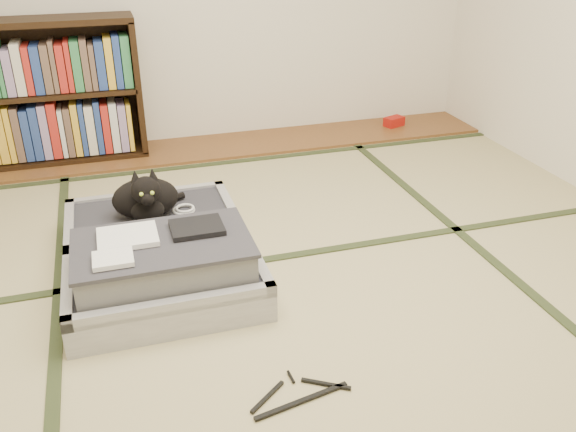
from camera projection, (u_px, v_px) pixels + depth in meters
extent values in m
plane|color=tan|center=(301.00, 304.00, 2.62)|extent=(4.50, 4.50, 0.00)
cube|color=brown|center=(213.00, 147.00, 4.33)|extent=(4.00, 0.50, 0.02)
cube|color=#A9150D|center=(394.00, 121.00, 4.71)|extent=(0.17, 0.14, 0.07)
cube|color=#2D381E|center=(56.00, 347.00, 2.36)|extent=(0.05, 4.50, 0.01)
cube|color=#2D381E|center=(501.00, 268.00, 2.88)|extent=(0.05, 4.50, 0.01)
cube|color=#2D381E|center=(275.00, 258.00, 2.96)|extent=(4.00, 0.05, 0.01)
cube|color=#2D381E|center=(222.00, 163.00, 4.07)|extent=(4.00, 0.05, 0.01)
cube|color=black|center=(137.00, 86.00, 4.06)|extent=(0.04, 0.31, 0.86)
cube|color=black|center=(46.00, 158.00, 4.08)|extent=(1.34, 0.31, 0.04)
cube|color=black|center=(20.00, 22.00, 3.69)|extent=(1.34, 0.31, 0.04)
cube|color=black|center=(33.00, 94.00, 3.89)|extent=(1.28, 0.31, 0.03)
cube|color=black|center=(35.00, 88.00, 4.01)|extent=(1.34, 0.02, 0.86)
cube|color=gray|center=(40.00, 127.00, 3.97)|extent=(1.20, 0.21, 0.36)
cube|color=gray|center=(28.00, 65.00, 3.78)|extent=(1.20, 0.21, 0.32)
cube|color=#ADADB2|center=(167.00, 288.00, 2.61)|extent=(0.83, 0.55, 0.14)
cube|color=#33323A|center=(166.00, 281.00, 2.59)|extent=(0.74, 0.46, 0.11)
cube|color=#ADADB2|center=(173.00, 306.00, 2.36)|extent=(0.83, 0.04, 0.06)
cube|color=#ADADB2|center=(159.00, 244.00, 2.79)|extent=(0.83, 0.04, 0.06)
cube|color=#ADADB2|center=(68.00, 288.00, 2.47)|extent=(0.04, 0.55, 0.06)
cube|color=#ADADB2|center=(255.00, 259.00, 2.68)|extent=(0.04, 0.55, 0.06)
cube|color=#ADADB2|center=(153.00, 230.00, 3.08)|extent=(0.83, 0.55, 0.14)
cube|color=#33323A|center=(153.00, 223.00, 3.06)|extent=(0.74, 0.46, 0.11)
cube|color=#ADADB2|center=(157.00, 240.00, 2.83)|extent=(0.83, 0.04, 0.06)
cube|color=#ADADB2|center=(147.00, 196.00, 3.26)|extent=(0.83, 0.04, 0.06)
cube|color=#ADADB2|center=(70.00, 227.00, 2.94)|extent=(0.04, 0.55, 0.06)
cube|color=#ADADB2|center=(229.00, 206.00, 3.15)|extent=(0.04, 0.55, 0.06)
cylinder|color=black|center=(158.00, 241.00, 2.81)|extent=(0.75, 0.03, 0.03)
cube|color=gray|center=(164.00, 260.00, 2.54)|extent=(0.71, 0.43, 0.14)
cube|color=#3A3840|center=(162.00, 243.00, 2.51)|extent=(0.73, 0.45, 0.02)
cube|color=white|center=(128.00, 237.00, 2.51)|extent=(0.24, 0.20, 0.02)
cube|color=black|center=(197.00, 227.00, 2.59)|extent=(0.22, 0.18, 0.02)
cube|color=white|center=(113.00, 259.00, 2.35)|extent=(0.15, 0.13, 0.02)
cube|color=white|center=(111.00, 334.00, 2.31)|extent=(0.07, 0.01, 0.05)
cube|color=white|center=(147.00, 331.00, 2.36)|extent=(0.06, 0.01, 0.04)
cube|color=orange|center=(244.00, 310.00, 2.45)|extent=(0.06, 0.01, 0.04)
cube|color=#197F33|center=(225.00, 309.00, 2.42)|extent=(0.04, 0.01, 0.03)
ellipsoid|color=black|center=(145.00, 198.00, 2.98)|extent=(0.32, 0.21, 0.20)
ellipsoid|color=black|center=(148.00, 210.00, 2.91)|extent=(0.16, 0.11, 0.11)
ellipsoid|color=black|center=(146.00, 190.00, 2.83)|extent=(0.14, 0.13, 0.13)
sphere|color=black|center=(147.00, 199.00, 2.79)|extent=(0.06, 0.06, 0.06)
cone|color=black|center=(135.00, 176.00, 2.80)|extent=(0.05, 0.06, 0.06)
cone|color=black|center=(152.00, 174.00, 2.83)|extent=(0.05, 0.06, 0.06)
sphere|color=#A5BF33|center=(141.00, 194.00, 2.77)|extent=(0.02, 0.02, 0.02)
sphere|color=#A5BF33|center=(152.00, 193.00, 2.78)|extent=(0.02, 0.02, 0.02)
cylinder|color=black|center=(167.00, 200.00, 3.12)|extent=(0.20, 0.12, 0.04)
torus|color=white|center=(184.00, 210.00, 3.07)|extent=(0.11, 0.11, 0.02)
torus|color=white|center=(185.00, 208.00, 3.06)|extent=(0.10, 0.10, 0.01)
cube|color=black|center=(302.00, 401.00, 2.10)|extent=(0.36, 0.09, 0.01)
cube|color=black|center=(267.00, 397.00, 2.11)|extent=(0.15, 0.12, 0.01)
cube|color=black|center=(326.00, 384.00, 2.17)|extent=(0.16, 0.11, 0.01)
cylinder|color=black|center=(291.00, 377.00, 2.20)|extent=(0.01, 0.06, 0.01)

